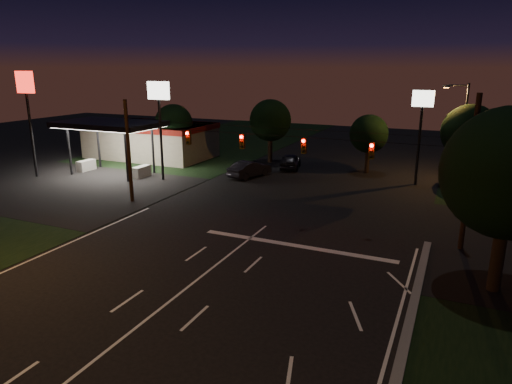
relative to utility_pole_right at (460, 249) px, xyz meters
The scene contains 18 objects.
ground 19.21m from the utility_pole_right, 128.66° to the right, with size 140.00×140.00×0.00m, color black.
cross_street_left 32.02m from the utility_pole_right, behind, with size 20.00×16.00×0.02m, color black.
stop_bar 9.66m from the utility_pole_right, 158.75° to the right, with size 12.00×0.50×0.01m, color silver.
utility_pole_right is the anchor object (origin of this frame).
utility_pole_left 24.00m from the utility_pole_right, behind, with size 0.28×0.28×8.00m, color black.
signal_span 13.20m from the utility_pole_right, behind, with size 24.00×0.40×1.56m.
gas_station 37.27m from the utility_pole_right, 155.56° to the left, with size 14.20×16.10×5.25m.
pole_sign_left_near 27.82m from the utility_pole_right, 164.93° to the left, with size 2.20×0.30×9.10m.
pole_sign_left_far 38.87m from the utility_pole_right, behind, with size 2.00×0.30×10.00m.
pole_sign_right 16.73m from the utility_pole_right, 104.93° to the left, with size 1.80×0.30×8.40m.
street_light_right_far 17.81m from the utility_pole_right, 92.57° to the left, with size 2.20×0.35×9.00m.
tree_right_near 7.61m from the utility_pole_right, 72.47° to the right, with size 6.00×6.00×8.76m.
tree_far_a 33.84m from the utility_pole_right, 153.24° to the left, with size 4.20×4.20×6.42m.
tree_far_b 28.04m from the utility_pole_right, 136.25° to the left, with size 4.60×4.60×6.98m.
tree_far_c 20.58m from the utility_pole_right, 116.39° to the left, with size 3.80×3.80×5.86m.
tree_far_d 16.84m from the utility_pole_right, 89.92° to the left, with size 4.80×4.80×7.30m.
car_oncoming_a 23.73m from the utility_pole_right, 134.96° to the left, with size 1.87×4.65×1.59m, color black.
car_oncoming_b 22.20m from the utility_pole_right, 148.96° to the left, with size 1.67×4.79×1.58m, color black.
Camera 1 is at (11.28, -12.72, 10.31)m, focal length 32.00 mm.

